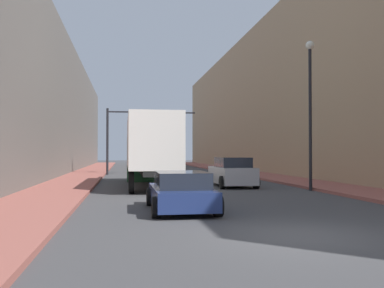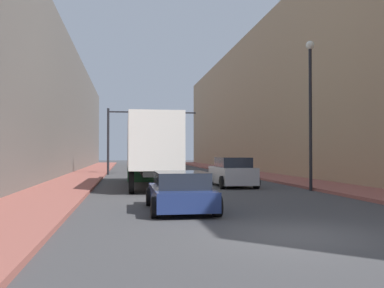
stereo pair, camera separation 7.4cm
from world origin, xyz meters
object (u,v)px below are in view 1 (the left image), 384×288
suv_car (232,173)px  traffic_signal_gantry (133,127)px  sedan_car (181,192)px  semi_truck (150,148)px  street_lamp (310,96)px

suv_car → traffic_signal_gantry: 15.57m
sedan_car → suv_car: (4.21, 9.63, 0.17)m
sedan_car → traffic_signal_gantry: 24.15m
sedan_car → traffic_signal_gantry: traffic_signal_gantry is taller
suv_car → traffic_signal_gantry: size_ratio=0.57×
semi_truck → street_lamp: street_lamp is taller
sedan_car → semi_truck: bearing=92.2°
semi_truck → traffic_signal_gantry: traffic_signal_gantry is taller
street_lamp → traffic_signal_gantry: bearing=116.0°
semi_truck → street_lamp: 9.36m
semi_truck → suv_car: (4.62, -1.03, -1.41)m
semi_truck → traffic_signal_gantry: size_ratio=1.44×
semi_truck → street_lamp: (7.88, -4.31, 2.62)m
suv_car → street_lamp: 6.14m
sedan_car → street_lamp: size_ratio=0.56×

